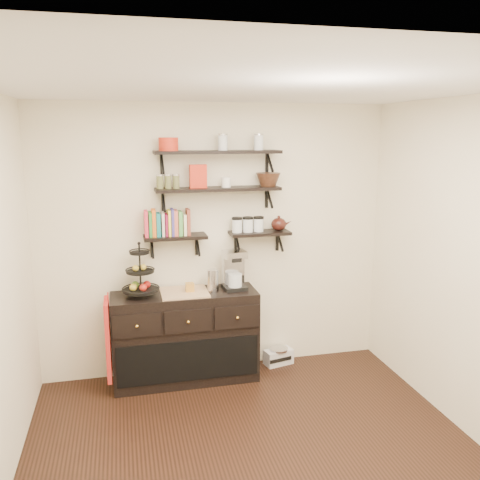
{
  "coord_description": "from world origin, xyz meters",
  "views": [
    {
      "loc": [
        -0.91,
        -3.16,
        2.41
      ],
      "look_at": [
        0.11,
        1.15,
        1.48
      ],
      "focal_mm": 38.0,
      "sensor_mm": 36.0,
      "label": 1
    }
  ],
  "objects_px": {
    "sideboard": "(185,337)",
    "radio": "(279,356)",
    "coffee_maker": "(234,271)",
    "fruit_stand": "(141,278)"
  },
  "relations": [
    {
      "from": "radio",
      "to": "sideboard",
      "type": "bearing_deg",
      "value": 173.43
    },
    {
      "from": "coffee_maker",
      "to": "radio",
      "type": "xyz_separation_m",
      "value": [
        0.5,
        0.09,
        -1.0
      ]
    },
    {
      "from": "sideboard",
      "to": "coffee_maker",
      "type": "height_order",
      "value": "coffee_maker"
    },
    {
      "from": "sideboard",
      "to": "coffee_maker",
      "type": "relative_size",
      "value": 3.58
    },
    {
      "from": "fruit_stand",
      "to": "coffee_maker",
      "type": "relative_size",
      "value": 1.28
    },
    {
      "from": "coffee_maker",
      "to": "radio",
      "type": "distance_m",
      "value": 1.12
    },
    {
      "from": "sideboard",
      "to": "fruit_stand",
      "type": "xyz_separation_m",
      "value": [
        -0.41,
        0.0,
        0.62
      ]
    },
    {
      "from": "radio",
      "to": "coffee_maker",
      "type": "bearing_deg",
      "value": 177.01
    },
    {
      "from": "fruit_stand",
      "to": "radio",
      "type": "height_order",
      "value": "fruit_stand"
    },
    {
      "from": "sideboard",
      "to": "radio",
      "type": "relative_size",
      "value": 4.33
    }
  ]
}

